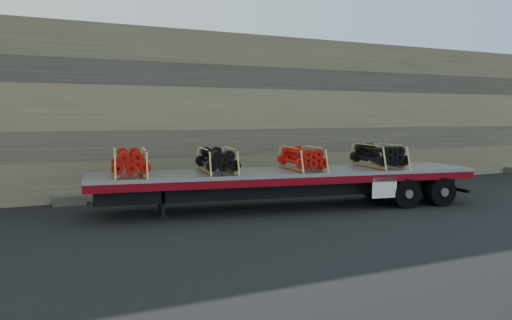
{
  "coord_description": "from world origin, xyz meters",
  "views": [
    {
      "loc": [
        -9.61,
        -15.36,
        3.36
      ],
      "look_at": [
        -1.51,
        1.69,
        1.71
      ],
      "focal_mm": 35.0,
      "sensor_mm": 36.0,
      "label": 1
    }
  ],
  "objects_px": {
    "trailer": "(287,189)",
    "bundle_front": "(130,163)",
    "bundle_midrear": "(302,159)",
    "bundle_rear": "(378,156)",
    "bundle_midfront": "(217,161)"
  },
  "relations": [
    {
      "from": "bundle_midrear",
      "to": "bundle_rear",
      "type": "bearing_deg",
      "value": 0.0
    },
    {
      "from": "bundle_rear",
      "to": "bundle_midfront",
      "type": "bearing_deg",
      "value": 180.0
    },
    {
      "from": "bundle_front",
      "to": "bundle_rear",
      "type": "relative_size",
      "value": 0.98
    },
    {
      "from": "trailer",
      "to": "bundle_rear",
      "type": "bearing_deg",
      "value": 0.0
    },
    {
      "from": "bundle_front",
      "to": "bundle_midrear",
      "type": "distance_m",
      "value": 6.15
    },
    {
      "from": "bundle_midfront",
      "to": "bundle_rear",
      "type": "xyz_separation_m",
      "value": [
        6.27,
        -1.01,
        0.02
      ]
    },
    {
      "from": "trailer",
      "to": "bundle_midfront",
      "type": "bearing_deg",
      "value": 180.0
    },
    {
      "from": "bundle_midfront",
      "to": "bundle_rear",
      "type": "height_order",
      "value": "bundle_rear"
    },
    {
      "from": "bundle_rear",
      "to": "trailer",
      "type": "bearing_deg",
      "value": -180.0
    },
    {
      "from": "trailer",
      "to": "bundle_front",
      "type": "xyz_separation_m",
      "value": [
        -5.5,
        0.89,
        1.12
      ]
    },
    {
      "from": "bundle_midrear",
      "to": "bundle_rear",
      "type": "height_order",
      "value": "bundle_rear"
    },
    {
      "from": "bundle_midrear",
      "to": "bundle_midfront",
      "type": "bearing_deg",
      "value": 180.0
    },
    {
      "from": "trailer",
      "to": "bundle_front",
      "type": "bearing_deg",
      "value": 180.0
    },
    {
      "from": "bundle_front",
      "to": "bundle_midfront",
      "type": "distance_m",
      "value": 2.96
    },
    {
      "from": "bundle_midrear",
      "to": "bundle_front",
      "type": "bearing_deg",
      "value": 180.0
    }
  ]
}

